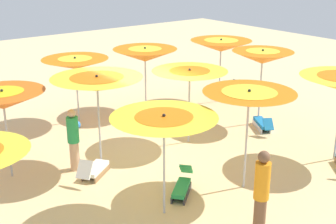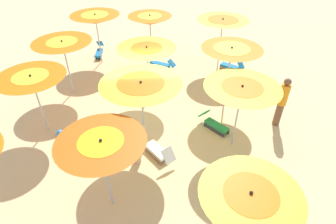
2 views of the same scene
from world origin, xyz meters
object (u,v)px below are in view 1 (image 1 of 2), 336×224
object	(u,v)px
beach_umbrella_9	(75,64)
beachgoer_1	(261,193)
beach_umbrella_6	(190,76)
lounger_2	(263,124)
lounger_3	(229,92)
beach_umbrella_10	(145,55)
beach_umbrella_1	(164,123)
beach_umbrella_4	(3,100)
lounger_5	(182,186)
beach_umbrella_5	(97,84)
beach_umbrella_11	(221,46)
lounger_4	(94,169)
beach_umbrella_7	(262,57)
beach_umbrella_2	(249,99)
beachgoer_0	(73,139)
beach_ball	(77,125)

from	to	relation	value
beach_umbrella_9	beachgoer_1	world-z (taller)	beach_umbrella_9
beach_umbrella_6	lounger_2	size ratio (longest dim) A/B	1.78
lounger_3	beachgoer_1	xyz separation A→B (m)	(-7.01, 6.13, 0.78)
beach_umbrella_10	beachgoer_1	world-z (taller)	beach_umbrella_10
beach_umbrella_1	lounger_3	world-z (taller)	beach_umbrella_1
beach_umbrella_4	lounger_5	bearing A→B (deg)	-139.18
beach_umbrella_5	beach_umbrella_11	world-z (taller)	beach_umbrella_5
beach_umbrella_11	beachgoer_1	world-z (taller)	beach_umbrella_11
lounger_4	lounger_3	bearing A→B (deg)	-14.68
beach_umbrella_1	beach_umbrella_7	xyz separation A→B (m)	(2.50, -5.78, 0.14)
beachgoer_1	lounger_3	bearing A→B (deg)	165.89
beach_umbrella_10	lounger_5	xyz separation A→B (m)	(-5.41, 2.75, -1.81)
lounger_3	lounger_4	distance (m)	7.95
beach_umbrella_5	beach_umbrella_6	size ratio (longest dim) A/B	1.11
beach_umbrella_2	beachgoer_0	world-z (taller)	beach_umbrella_2
beach_umbrella_10	beachgoer_1	xyz separation A→B (m)	(-7.66, 2.65, -1.02)
beach_umbrella_11	beach_umbrella_5	bearing A→B (deg)	108.71
beach_umbrella_5	beach_ball	world-z (taller)	beach_umbrella_5
beach_umbrella_1	beach_umbrella_10	distance (m)	6.84
beach_umbrella_9	lounger_4	world-z (taller)	beach_umbrella_9
beachgoer_1	beachgoer_0	bearing A→B (deg)	-135.94
beach_umbrella_6	beach_umbrella_7	bearing A→B (deg)	-93.47
beach_umbrella_4	beach_umbrella_5	world-z (taller)	beach_umbrella_5
beachgoer_1	beach_ball	distance (m)	7.59
beach_umbrella_4	beachgoer_0	world-z (taller)	beach_umbrella_4
beach_umbrella_9	beach_umbrella_10	world-z (taller)	beach_umbrella_10
lounger_4	beach_ball	xyz separation A→B (m)	(3.30, -1.20, -0.09)
lounger_2	beach_ball	xyz separation A→B (m)	(3.67, 4.65, -0.07)
beach_umbrella_5	beach_umbrella_9	size ratio (longest dim) A/B	1.13
beach_umbrella_6	beach_umbrella_10	world-z (taller)	beach_umbrella_10
beach_umbrella_1	beach_umbrella_4	size ratio (longest dim) A/B	1.00
beach_umbrella_7	lounger_5	size ratio (longest dim) A/B	2.22
lounger_3	lounger_4	size ratio (longest dim) A/B	1.16
beach_umbrella_4	beach_umbrella_7	xyz separation A→B (m)	(-1.20, -7.78, 0.20)
beach_umbrella_4	beachgoer_1	xyz separation A→B (m)	(-5.54, -2.94, -1.03)
beach_umbrella_1	beachgoer_0	xyz separation A→B (m)	(3.08, 0.56, -1.21)
beach_umbrella_11	beachgoer_0	xyz separation A→B (m)	(-1.89, 6.92, -1.27)
beach_umbrella_9	beach_umbrella_11	world-z (taller)	beach_umbrella_11
beach_umbrella_7	lounger_2	distance (m)	2.10
beach_umbrella_1	lounger_4	world-z (taller)	beach_umbrella_1
beach_umbrella_9	lounger_2	distance (m)	6.26
lounger_3	lounger_4	xyz separation A→B (m)	(-2.77, 7.45, 0.00)
beach_umbrella_1	beach_ball	distance (m)	6.08
beach_umbrella_4	beach_umbrella_7	world-z (taller)	beach_umbrella_7
lounger_4	beach_ball	size ratio (longest dim) A/B	4.77
beach_umbrella_4	beachgoer_1	size ratio (longest dim) A/B	1.23
beach_umbrella_2	beach_umbrella_9	bearing A→B (deg)	9.27
beach_umbrella_2	beach_umbrella_10	size ratio (longest dim) A/B	1.07
beach_umbrella_1	beachgoer_1	size ratio (longest dim) A/B	1.23
beach_umbrella_1	beach_umbrella_10	size ratio (longest dim) A/B	1.00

